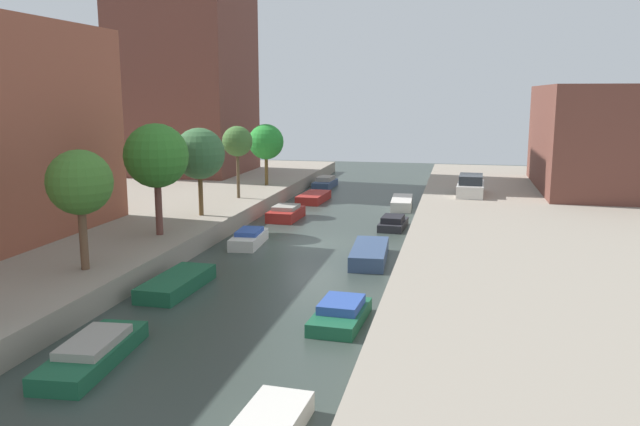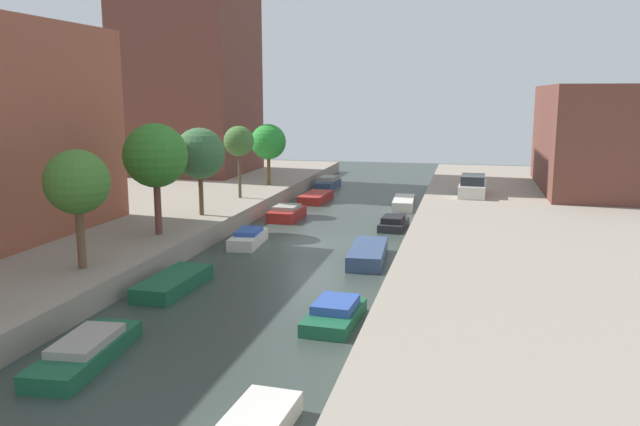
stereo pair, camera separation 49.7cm
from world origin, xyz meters
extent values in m
plane|color=#333D38|center=(0.00, 0.00, 0.00)|extent=(84.00, 84.00, 0.00)
cube|color=gray|center=(-15.00, 0.00, 0.50)|extent=(20.00, 64.00, 1.00)
cube|color=gray|center=(15.00, 0.00, 0.50)|extent=(20.00, 64.00, 1.00)
cube|color=brown|center=(-16.00, 20.72, 13.08)|extent=(10.00, 10.09, 24.15)
cube|color=brown|center=(18.00, 17.21, 4.71)|extent=(10.00, 15.03, 7.41)
cylinder|color=brown|center=(-6.87, -10.12, 2.29)|extent=(0.32, 0.32, 2.57)
sphere|color=#3F732A|center=(-6.87, -10.12, 4.46)|extent=(2.53, 2.53, 2.53)
cylinder|color=brown|center=(-6.87, -3.64, 2.40)|extent=(0.34, 0.34, 2.80)
sphere|color=#327628|center=(-6.87, -3.64, 4.88)|extent=(3.10, 3.10, 3.10)
cylinder|color=brown|center=(-6.87, 1.59, 2.25)|extent=(0.26, 0.26, 2.51)
sphere|color=#37663A|center=(-6.87, 1.59, 4.52)|extent=(2.87, 2.87, 2.87)
cylinder|color=brown|center=(-6.87, 7.92, 2.53)|extent=(0.21, 0.21, 3.06)
sphere|color=#3E6B31|center=(-6.87, 7.92, 4.76)|extent=(1.99, 1.99, 1.99)
cylinder|color=brown|center=(-6.87, 14.27, 2.17)|extent=(0.25, 0.25, 2.34)
sphere|color=#268B30|center=(-6.87, 14.27, 4.27)|extent=(2.65, 2.65, 2.65)
cube|color=beige|center=(8.20, 12.67, 1.41)|extent=(1.91, 4.67, 0.81)
cube|color=#1E2328|center=(8.20, 12.32, 2.11)|extent=(1.62, 2.59, 0.60)
cube|color=#195638|center=(-2.91, -16.15, 0.26)|extent=(1.89, 4.68, 0.51)
cube|color=gray|center=(-2.91, -16.05, 0.64)|extent=(1.50, 2.61, 0.25)
cube|color=#195638|center=(-3.55, -8.99, 0.30)|extent=(1.73, 4.30, 0.60)
cube|color=beige|center=(-3.23, -0.87, 0.30)|extent=(1.56, 3.53, 0.60)
cube|color=#2D4C9E|center=(-3.23, -0.75, 0.71)|extent=(1.26, 1.97, 0.22)
cube|color=maroon|center=(-3.18, 6.32, 0.33)|extent=(1.78, 3.35, 0.65)
cube|color=gray|center=(-3.18, 6.33, 0.78)|extent=(1.47, 1.86, 0.25)
cube|color=maroon|center=(-2.99, 13.35, 0.31)|extent=(1.87, 4.09, 0.61)
cube|color=#33476B|center=(-3.67, 20.63, 0.29)|extent=(1.58, 3.71, 0.57)
cube|color=gray|center=(-3.67, 20.83, 0.75)|extent=(1.30, 2.06, 0.35)
cube|color=#195638|center=(3.58, -11.28, 0.23)|extent=(1.76, 3.44, 0.46)
cube|color=#2D4C9E|center=(3.58, -11.09, 0.62)|extent=(1.44, 1.91, 0.31)
cube|color=#33476B|center=(3.39, -2.67, 0.35)|extent=(1.86, 4.67, 0.70)
cube|color=#232328|center=(3.72, 5.04, 0.22)|extent=(1.55, 3.18, 0.45)
cube|color=black|center=(3.72, 4.75, 0.62)|extent=(1.27, 1.77, 0.35)
cube|color=beige|center=(3.58, 12.20, 0.34)|extent=(1.58, 4.34, 0.67)
camera|label=1|loc=(7.40, -32.08, 7.80)|focal=36.07mm
camera|label=2|loc=(7.89, -31.97, 7.80)|focal=36.07mm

